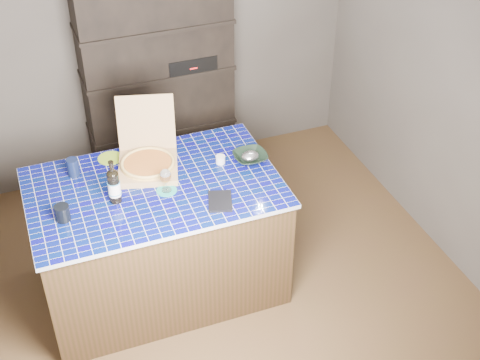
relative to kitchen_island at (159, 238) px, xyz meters
name	(u,v)px	position (x,y,z in m)	size (l,w,h in m)	color
room	(219,146)	(0.39, -0.19, 0.80)	(3.50, 3.50, 3.50)	#4E3621
shelving_unit	(159,85)	(0.40, 1.33, 0.45)	(1.20, 0.41, 1.80)	black
kitchen_island	(159,238)	(0.00, 0.00, 0.00)	(1.66, 1.05, 0.91)	#422B1A
pizza_box	(148,161)	(0.02, 0.21, 0.51)	(0.51, 0.57, 0.43)	#A67855
mead_bottle	(114,186)	(-0.27, -0.07, 0.57)	(0.08, 0.08, 0.31)	black
teal_trivet	(167,191)	(0.07, -0.08, 0.46)	(0.13, 0.13, 0.01)	#1A8A7C
wine_glass	(165,176)	(0.07, -0.08, 0.57)	(0.07, 0.07, 0.17)	white
tumbler	(62,213)	(-0.61, -0.13, 0.50)	(0.09, 0.09, 0.10)	black
dvd_case	(220,201)	(0.35, -0.32, 0.46)	(0.15, 0.21, 0.02)	black
bowl	(250,157)	(0.70, 0.04, 0.48)	(0.23, 0.23, 0.06)	black
foil_contents	(250,156)	(0.70, 0.04, 0.49)	(0.13, 0.11, 0.06)	#B5B8C1
white_jar	(220,159)	(0.50, 0.09, 0.48)	(0.07, 0.07, 0.06)	silver
navy_cup	(73,167)	(-0.47, 0.31, 0.52)	(0.08, 0.08, 0.13)	black
green_trivet	(110,158)	(-0.20, 0.42, 0.46)	(0.17, 0.17, 0.01)	#80A623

